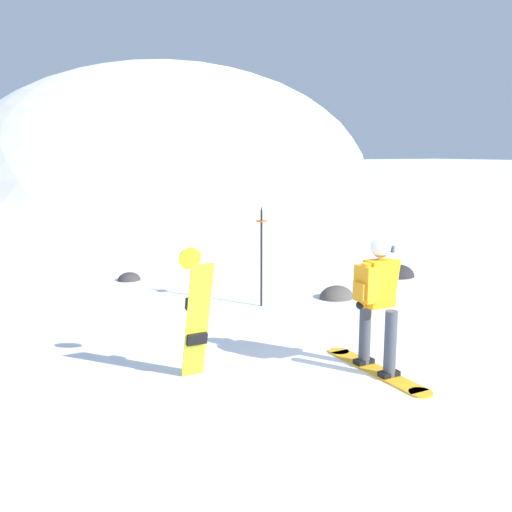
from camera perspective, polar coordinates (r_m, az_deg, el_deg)
The scene contains 8 objects.
ground_plane at distance 6.99m, azimuth 13.56°, elevation -12.91°, with size 300.00×300.00×0.00m, color white.
ridge_peak_main at distance 43.43m, azimuth -8.44°, elevation 6.67°, with size 30.10×27.09×17.95m.
snowboarder_main at distance 7.22m, azimuth 11.89°, elevation -4.37°, with size 0.64×1.84×1.71m.
spare_snowboard at distance 6.90m, azimuth -5.95°, elevation -5.79°, with size 0.28×0.46×1.61m.
piste_marker_near at distance 10.09m, azimuth 0.54°, elevation 0.65°, with size 0.20×0.20×1.79m.
rock_dark at distance 13.07m, azimuth 13.92°, elevation -1.98°, with size 0.75×0.64×0.53m.
rock_mid at distance 12.62m, azimuth -12.47°, elevation -2.36°, with size 0.49×0.42×0.34m.
rock_small at distance 10.96m, azimuth 7.99°, elevation -4.14°, with size 0.67×0.57×0.47m.
Camera 1 is at (-4.32, -4.77, 2.73)m, focal length 40.31 mm.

